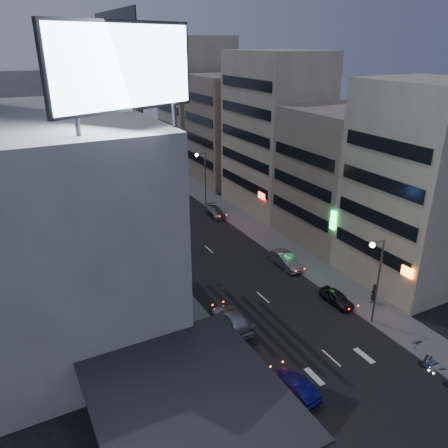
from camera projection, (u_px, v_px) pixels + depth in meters
ground at (369, 391)px, 31.15m from camera, size 180.00×180.00×0.00m
sidewalk_left at (134, 250)px, 52.13m from camera, size 4.00×120.00×0.12m
sidewalk_right at (249, 225)px, 59.02m from camera, size 4.00×120.00×0.12m
food_court at (176, 424)px, 26.02m from camera, size 11.00×13.00×3.88m
white_building at (57, 223)px, 36.63m from camera, size 14.00×24.00×18.00m
shophouse_near at (417, 187)px, 42.29m from camera, size 10.00×11.00×20.00m
shophouse_mid at (338, 176)px, 52.66m from camera, size 11.00×12.00×16.00m
shophouse_far at (275, 133)px, 61.87m from camera, size 10.00×14.00×22.00m
far_left_a at (38, 149)px, 57.26m from camera, size 11.00×10.00×20.00m
far_left_b at (28, 148)px, 68.61m from camera, size 12.00×10.00×15.00m
far_right_a at (228, 130)px, 75.09m from camera, size 11.00×12.00×18.00m
far_right_b at (196, 102)px, 85.55m from camera, size 12.00×12.00×24.00m
billboard at (124, 68)px, 25.28m from camera, size 9.52×3.75×6.20m
street_lamp_right_near at (376, 270)px, 36.50m from camera, size 1.60×0.44×8.02m
street_lamp_left at (173, 229)px, 44.45m from camera, size 1.60×0.44×8.02m
street_lamp_right_far at (203, 171)px, 64.21m from camera, size 1.60×0.44×8.02m
parked_car_right_near at (337, 298)px, 41.34m from camera, size 1.57×3.78×1.28m
parked_car_right_mid at (285, 260)px, 48.12m from camera, size 1.68×4.68×1.54m
parked_car_left at (165, 244)px, 51.92m from camera, size 3.43×6.10×1.61m
parked_car_right_far at (216, 212)px, 62.07m from camera, size 2.19×4.60×1.30m
road_car_blue at (295, 386)px, 30.73m from camera, size 1.85×4.09×1.30m
road_car_silver at (231, 319)px, 37.99m from camera, size 2.08×5.08×1.47m
person at (373, 293)px, 41.19m from camera, size 0.82×0.68×1.94m
scooter_silver_a at (444, 360)px, 33.25m from camera, size 1.01×1.74×1.01m
scooter_blue at (435, 354)px, 33.84m from camera, size 0.66×1.82×1.10m
scooter_black_b at (427, 349)px, 34.41m from camera, size 1.30×1.92×1.12m
scooter_silver_b at (418, 333)px, 36.24m from camera, size 0.70×1.91×1.15m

